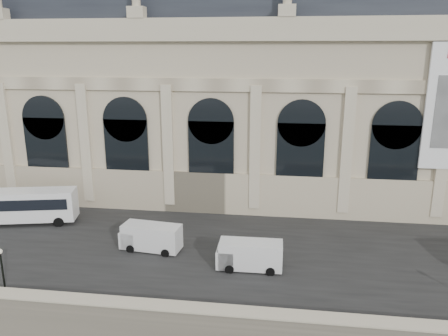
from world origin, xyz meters
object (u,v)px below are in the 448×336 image
object	(u,v)px
lamp_left	(3,272)
van_b	(247,255)
van_c	(148,237)
bus_left	(15,205)

from	to	relation	value
lamp_left	van_b	bearing A→B (deg)	20.27
van_c	lamp_left	bearing A→B (deg)	-133.24
van_c	lamp_left	xyz separation A→B (m)	(-8.80, -9.36, 0.65)
van_b	lamp_left	distance (m)	19.72
bus_left	lamp_left	bearing A→B (deg)	-60.84
van_b	van_c	xyz separation A→B (m)	(-9.69, 2.53, 0.01)
van_b	van_c	distance (m)	10.02
van_b	lamp_left	xyz separation A→B (m)	(-18.49, -6.83, 0.66)
bus_left	lamp_left	xyz separation A→B (m)	(7.68, -13.76, -0.18)
bus_left	van_b	distance (m)	27.08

